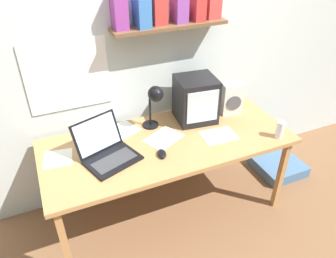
% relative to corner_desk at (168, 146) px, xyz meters
% --- Properties ---
extents(ground_plane, '(12.00, 12.00, 0.00)m').
position_rel_corner_desk_xyz_m(ground_plane, '(0.00, 0.00, -0.67)').
color(ground_plane, brown).
extents(back_wall, '(5.60, 0.24, 2.60)m').
position_rel_corner_desk_xyz_m(back_wall, '(0.00, 0.47, 0.64)').
color(back_wall, silver).
rests_on(back_wall, ground_plane).
extents(corner_desk, '(1.86, 0.79, 0.72)m').
position_rel_corner_desk_xyz_m(corner_desk, '(0.00, 0.00, 0.00)').
color(corner_desk, '#B4804B').
rests_on(corner_desk, ground_plane).
extents(crt_monitor, '(0.33, 0.33, 0.36)m').
position_rel_corner_desk_xyz_m(crt_monitor, '(0.33, 0.19, 0.23)').
color(crt_monitor, black).
rests_on(crt_monitor, corner_desk).
extents(laptop, '(0.44, 0.44, 0.25)m').
position_rel_corner_desk_xyz_m(laptop, '(-0.47, -0.01, 0.12)').
color(laptop, black).
rests_on(laptop, corner_desk).
extents(desk_lamp, '(0.15, 0.19, 0.37)m').
position_rel_corner_desk_xyz_m(desk_lamp, '(-0.03, 0.18, 0.32)').
color(desk_lamp, black).
rests_on(desk_lamp, corner_desk).
extents(juice_glass, '(0.06, 0.06, 0.13)m').
position_rel_corner_desk_xyz_m(juice_glass, '(0.78, -0.30, 0.11)').
color(juice_glass, white).
rests_on(juice_glass, corner_desk).
extents(space_heater, '(0.19, 0.15, 0.27)m').
position_rel_corner_desk_xyz_m(space_heater, '(0.65, 0.16, 0.19)').
color(space_heater, silver).
rests_on(space_heater, corner_desk).
extents(computer_mouse, '(0.08, 0.11, 0.03)m').
position_rel_corner_desk_xyz_m(computer_mouse, '(-0.11, -0.15, 0.07)').
color(computer_mouse, black).
rests_on(computer_mouse, corner_desk).
extents(loose_paper_near_monitor, '(0.27, 0.22, 0.00)m').
position_rel_corner_desk_xyz_m(loose_paper_near_monitor, '(0.38, -0.10, 0.05)').
color(loose_paper_near_monitor, silver).
rests_on(loose_paper_near_monitor, corner_desk).
extents(loose_paper_near_laptop, '(0.36, 0.31, 0.00)m').
position_rel_corner_desk_xyz_m(loose_paper_near_laptop, '(-0.31, 0.25, 0.05)').
color(loose_paper_near_laptop, white).
rests_on(loose_paper_near_laptop, corner_desk).
extents(open_notebook, '(0.22, 0.23, 0.00)m').
position_rel_corner_desk_xyz_m(open_notebook, '(-0.79, 0.10, 0.05)').
color(open_notebook, white).
rests_on(open_notebook, corner_desk).
extents(printed_handout, '(0.33, 0.29, 0.00)m').
position_rel_corner_desk_xyz_m(printed_handout, '(-0.02, 0.03, 0.05)').
color(printed_handout, white).
rests_on(printed_handout, corner_desk).
extents(floor_cushion, '(0.43, 0.43, 0.10)m').
position_rel_corner_desk_xyz_m(floor_cushion, '(1.20, 0.03, -0.62)').
color(floor_cushion, '#476C95').
rests_on(floor_cushion, ground_plane).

